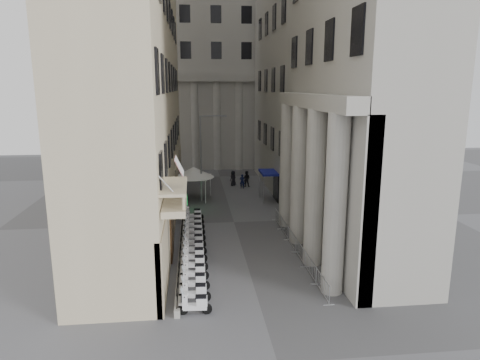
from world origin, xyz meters
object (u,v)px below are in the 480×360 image
object	(u,v)px
security_tent	(191,172)
pedestrian_a	(242,181)
street_lamp	(204,150)
info_kiosk	(185,201)
pedestrian_b	(246,179)
scooter_0	(195,314)

from	to	relation	value
security_tent	pedestrian_a	world-z (taller)	security_tent
street_lamp	pedestrian_a	bearing A→B (deg)	33.89
street_lamp	info_kiosk	distance (m)	5.78
pedestrian_b	street_lamp	bearing A→B (deg)	66.25
street_lamp	pedestrian_b	world-z (taller)	street_lamp
pedestrian_b	scooter_0	bearing A→B (deg)	94.72
security_tent	pedestrian_b	size ratio (longest dim) A/B	2.23
info_kiosk	pedestrian_a	world-z (taller)	info_kiosk
scooter_0	pedestrian_b	xyz separation A→B (m)	(6.09, 27.98, 0.93)
street_lamp	info_kiosk	xyz separation A→B (m)	(-1.95, -3.45, -4.21)
pedestrian_b	info_kiosk	bearing A→B (deg)	70.14
scooter_0	security_tent	world-z (taller)	security_tent
security_tent	info_kiosk	distance (m)	4.87
pedestrian_a	pedestrian_b	xyz separation A→B (m)	(0.57, 0.80, 0.11)
security_tent	street_lamp	distance (m)	2.87
scooter_0	info_kiosk	bearing A→B (deg)	5.57
security_tent	street_lamp	bearing A→B (deg)	-36.46
scooter_0	info_kiosk	world-z (taller)	info_kiosk
scooter_0	pedestrian_a	distance (m)	27.75
scooter_0	security_tent	bearing A→B (deg)	3.64
scooter_0	pedestrian_a	world-z (taller)	pedestrian_a
pedestrian_a	pedestrian_b	distance (m)	0.99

